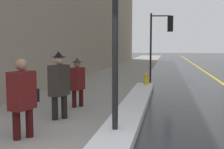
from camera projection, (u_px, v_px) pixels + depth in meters
name	position (u px, v px, depth m)	size (l,w,h in m)	color
sidewalk_slab	(120.00, 74.00, 19.45)	(4.00, 80.00, 0.01)	gray
road_centre_stripe	(210.00, 75.00, 18.31)	(0.16, 80.00, 0.00)	gold
snow_bank_curb	(134.00, 105.00, 8.53)	(0.76, 9.32, 0.19)	white
lamp_post	(115.00, 2.00, 5.50)	(0.28, 0.28, 4.56)	black
traffic_light_near	(163.00, 32.00, 16.20)	(1.31, 0.43, 3.78)	black
pedestrian_trailing	(23.00, 95.00, 5.64)	(0.43, 0.77, 1.64)	#340C0C
pedestrian_with_shoulder_bag	(59.00, 83.00, 7.16)	(0.43, 0.78, 1.76)	black
pedestrian_in_fedora	(77.00, 80.00, 8.62)	(0.38, 0.52, 1.54)	#340C0C
fire_hydrant	(146.00, 81.00, 12.41)	(0.20, 0.20, 0.70)	gold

